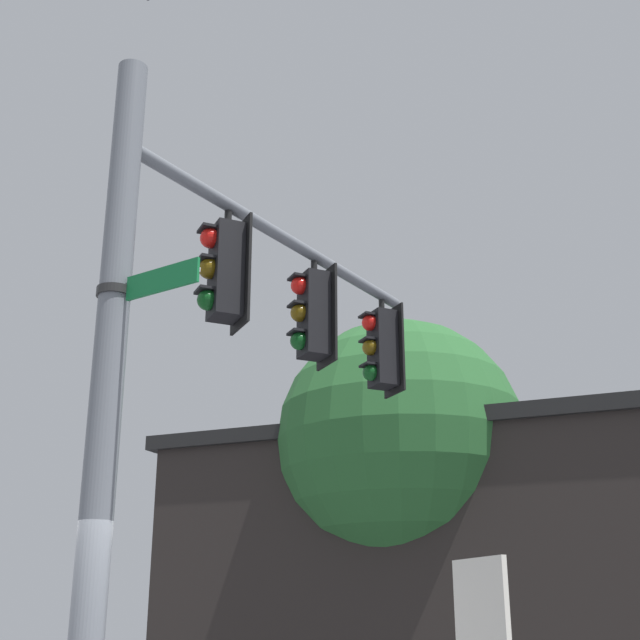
{
  "coord_description": "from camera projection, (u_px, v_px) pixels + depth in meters",
  "views": [
    {
      "loc": [
        -7.46,
        1.36,
        1.67
      ],
      "look_at": [
        1.74,
        -2.8,
        5.2
      ],
      "focal_mm": 49.56,
      "sensor_mm": 36.0,
      "label": 1
    }
  ],
  "objects": [
    {
      "name": "signal_pole",
      "position": [
        105.0,
        409.0,
        7.52
      ],
      "size": [
        0.28,
        0.28,
        6.87
      ],
      "primitive_type": "cylinder",
      "color": "slate",
      "rests_on": "ground"
    },
    {
      "name": "mast_arm",
      "position": [
        287.0,
        240.0,
        10.41
      ],
      "size": [
        2.86,
        4.49,
        0.14
      ],
      "primitive_type": "cylinder",
      "rotation": [
        0.0,
        1.57,
        5.27
      ],
      "color": "slate"
    },
    {
      "name": "traffic_light_nearest_pole",
      "position": [
        224.0,
        271.0,
        9.29
      ],
      "size": [
        0.54,
        0.49,
        1.31
      ],
      "color": "black"
    },
    {
      "name": "traffic_light_mid_inner",
      "position": [
        312.0,
        314.0,
        10.59
      ],
      "size": [
        0.54,
        0.49,
        1.31
      ],
      "color": "black"
    },
    {
      "name": "traffic_light_mid_outer",
      "position": [
        381.0,
        349.0,
        11.88
      ],
      "size": [
        0.54,
        0.49,
        1.31
      ],
      "color": "black"
    },
    {
      "name": "street_name_sign",
      "position": [
        133.0,
        288.0,
        7.75
      ],
      "size": [
        1.01,
        0.7,
        0.22
      ],
      "color": "#147238"
    },
    {
      "name": "storefront_building",
      "position": [
        470.0,
        572.0,
        18.6
      ],
      "size": [
        13.37,
        13.07,
        5.57
      ],
      "color": "#282321",
      "rests_on": "ground"
    },
    {
      "name": "tree_by_storefront",
      "position": [
        400.0,
        442.0,
        18.13
      ],
      "size": [
        5.09,
        5.09,
        7.83
      ],
      "color": "#4C3823",
      "rests_on": "ground"
    }
  ]
}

